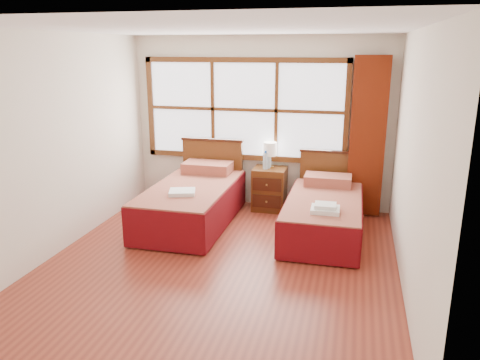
# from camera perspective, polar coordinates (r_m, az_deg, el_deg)

# --- Properties ---
(floor) EXTENTS (4.50, 4.50, 0.00)m
(floor) POSITION_cam_1_polar(r_m,az_deg,el_deg) (5.53, -2.39, -10.02)
(floor) COLOR maroon
(floor) RESTS_ON ground
(ceiling) EXTENTS (4.50, 4.50, 0.00)m
(ceiling) POSITION_cam_1_polar(r_m,az_deg,el_deg) (4.99, -2.74, 17.99)
(ceiling) COLOR white
(ceiling) RESTS_ON wall_back
(wall_back) EXTENTS (4.00, 0.00, 4.00)m
(wall_back) POSITION_cam_1_polar(r_m,az_deg,el_deg) (7.25, 2.52, 6.97)
(wall_back) COLOR silver
(wall_back) RESTS_ON floor
(wall_left) EXTENTS (0.00, 4.50, 4.50)m
(wall_left) POSITION_cam_1_polar(r_m,az_deg,el_deg) (5.98, -21.31, 4.03)
(wall_left) COLOR silver
(wall_left) RESTS_ON floor
(wall_right) EXTENTS (0.00, 4.50, 4.50)m
(wall_right) POSITION_cam_1_polar(r_m,az_deg,el_deg) (4.93, 20.33, 1.84)
(wall_right) COLOR silver
(wall_right) RESTS_ON floor
(window) EXTENTS (3.16, 0.06, 1.56)m
(window) POSITION_cam_1_polar(r_m,az_deg,el_deg) (7.24, 0.52, 8.57)
(window) COLOR white
(window) RESTS_ON wall_back
(curtain) EXTENTS (0.50, 0.16, 2.30)m
(curtain) POSITION_cam_1_polar(r_m,az_deg,el_deg) (7.00, 15.27, 5.03)
(curtain) COLOR #671D0A
(curtain) RESTS_ON wall_back
(bed_left) EXTENTS (1.07, 2.09, 1.04)m
(bed_left) POSITION_cam_1_polar(r_m,az_deg,el_deg) (6.69, -5.72, -2.51)
(bed_left) COLOR #37180B
(bed_left) RESTS_ON floor
(bed_right) EXTENTS (0.98, 2.00, 0.95)m
(bed_right) POSITION_cam_1_polar(r_m,az_deg,el_deg) (6.34, 10.18, -3.98)
(bed_right) COLOR #37180B
(bed_right) RESTS_ON floor
(nightstand) EXTENTS (0.49, 0.48, 0.65)m
(nightstand) POSITION_cam_1_polar(r_m,az_deg,el_deg) (7.18, 3.62, -1.09)
(nightstand) COLOR #593013
(nightstand) RESTS_ON floor
(towels_left) EXTENTS (0.40, 0.37, 0.05)m
(towels_left) POSITION_cam_1_polar(r_m,az_deg,el_deg) (6.20, -7.07, -1.47)
(towels_left) COLOR white
(towels_left) RESTS_ON bed_left
(towels_right) EXTENTS (0.35, 0.31, 0.10)m
(towels_right) POSITION_cam_1_polar(r_m,az_deg,el_deg) (5.73, 10.35, -3.42)
(towels_right) COLOR white
(towels_right) RESTS_ON bed_right
(lamp) EXTENTS (0.20, 0.20, 0.39)m
(lamp) POSITION_cam_1_polar(r_m,az_deg,el_deg) (7.07, 3.70, 3.70)
(lamp) COLOR #BE873D
(lamp) RESTS_ON nightstand
(bottle_near) EXTENTS (0.07, 0.07, 0.28)m
(bottle_near) POSITION_cam_1_polar(r_m,az_deg,el_deg) (7.02, 3.11, 2.37)
(bottle_near) COLOR silver
(bottle_near) RESTS_ON nightstand
(bottle_far) EXTENTS (0.07, 0.07, 0.26)m
(bottle_far) POSITION_cam_1_polar(r_m,az_deg,el_deg) (7.08, 3.55, 2.40)
(bottle_far) COLOR silver
(bottle_far) RESTS_ON nightstand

